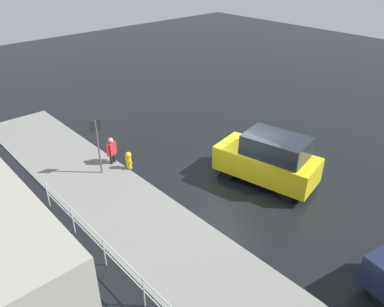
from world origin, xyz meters
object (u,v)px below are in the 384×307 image
Objects in this scene: moving_hatchback at (269,159)px; sign_post at (97,139)px; fire_hydrant at (129,161)px; pedestrian at (112,149)px.

sign_post is (4.94, 4.53, 0.55)m from moving_hatchback.
fire_hydrant is at bearing -114.69° from sign_post.
fire_hydrant is at bearing -163.34° from pedestrian.
moving_hatchback is 6.52m from pedestrian.
fire_hydrant is 0.33× the size of sign_post.
fire_hydrant is 0.94m from pedestrian.
sign_post is at bearing 65.31° from fire_hydrant.
sign_post is at bearing 116.29° from pedestrian.
sign_post is at bearing 42.47° from moving_hatchback.
pedestrian reaches higher than fire_hydrant.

